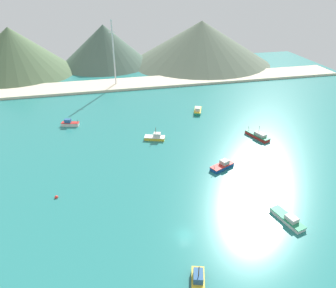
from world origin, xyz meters
TOP-DOWN VIEW (x-y plane):
  - ground at (0.00, 30.00)m, footprint 260.00×280.00m
  - fishing_boat_0 at (19.55, 25.50)m, footprint 8.60×6.08m
  - fishing_boat_1 at (25.60, 70.27)m, footprint 5.58×8.52m
  - fishing_boat_2 at (26.46, -1.21)m, footprint 5.17×10.16m
  - fishing_boat_3 at (40.20, 42.25)m, footprint 6.28×10.68m
  - fishing_boat_4 at (-28.62, 69.05)m, footprint 7.33×4.05m
  - fishing_boat_6 at (-1.28, -14.31)m, footprint 4.90×8.54m
  - fishing_boat_7 at (2.58, 49.51)m, footprint 8.02×5.16m
  - buoy_0 at (-30.67, 21.66)m, footprint 0.99×0.99m
  - beach_strip at (0.00, 115.63)m, footprint 247.00×19.04m
  - hill_west at (-62.27, 152.79)m, footprint 69.03×69.03m
  - hill_central at (-8.61, 162.31)m, footprint 58.26×58.26m
  - hill_east at (53.67, 152.94)m, footprint 92.07×92.07m
  - radio_tower at (-6.05, 115.70)m, footprint 3.40×2.72m

SIDE VIEW (x-z plane):
  - ground at x=0.00m, z-range -0.50..0.00m
  - buoy_0 at x=-30.67m, z-range -0.32..0.67m
  - beach_strip at x=0.00m, z-range 0.00..1.20m
  - fishing_boat_2 at x=26.46m, z-range -0.34..1.82m
  - fishing_boat_0 at x=19.55m, z-range -0.40..2.18m
  - fishing_boat_3 at x=40.20m, z-range -1.57..3.41m
  - fishing_boat_7 at x=2.58m, z-range -1.53..3.39m
  - fishing_boat_4 at x=-28.62m, z-range -0.44..2.40m
  - fishing_boat_1 at x=25.60m, z-range -0.40..2.38m
  - fishing_boat_6 at x=-1.28m, z-range -1.71..3.85m
  - hill_central at x=-8.61m, z-range 0.00..25.03m
  - hill_east at x=53.67m, z-range 0.00..26.67m
  - hill_west at x=-62.27m, z-range 0.00..26.80m
  - radio_tower at x=-6.05m, z-range 0.34..34.29m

